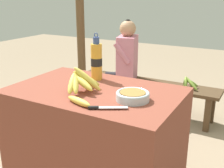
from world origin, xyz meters
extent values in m
cube|color=brown|center=(0.00, 0.00, 0.39)|extent=(1.12, 0.72, 0.78)
sphere|color=#4C381E|center=(-0.10, -0.08, 0.85)|extent=(0.05, 0.05, 0.05)
ellipsoid|color=#E0C64C|center=(-0.07, -0.14, 0.85)|extent=(0.10, 0.17, 0.13)
ellipsoid|color=#E0C64C|center=(-0.06, -0.13, 0.85)|extent=(0.14, 0.16, 0.13)
ellipsoid|color=#E0C64C|center=(-0.03, -0.10, 0.85)|extent=(0.20, 0.09, 0.11)
ellipsoid|color=#E0C64C|center=(-0.02, -0.06, 0.86)|extent=(0.20, 0.09, 0.17)
ellipsoid|color=#E0C64C|center=(-0.04, -0.03, 0.85)|extent=(0.16, 0.16, 0.14)
ellipsoid|color=#E0C64C|center=(-0.08, -0.01, 0.85)|extent=(0.08, 0.18, 0.14)
cylinder|color=silver|center=(0.30, -0.05, 0.80)|extent=(0.20, 0.20, 0.04)
torus|color=silver|center=(0.30, -0.05, 0.82)|extent=(0.20, 0.20, 0.02)
cylinder|color=olive|center=(0.30, -0.05, 0.82)|extent=(0.15, 0.15, 0.01)
cylinder|color=gold|center=(-0.11, 0.20, 0.91)|extent=(0.08, 0.08, 0.26)
cylinder|color=black|center=(-0.11, 0.20, 0.91)|extent=(0.08, 0.08, 0.06)
cylinder|color=#33477F|center=(-0.11, 0.20, 1.06)|extent=(0.04, 0.04, 0.05)
torus|color=#33477F|center=(-0.11, 0.20, 1.10)|extent=(0.03, 0.01, 0.03)
ellipsoid|color=#E0C64C|center=(0.06, -0.26, 0.80)|extent=(0.20, 0.09, 0.04)
cube|color=#BCBCC1|center=(0.26, -0.23, 0.79)|extent=(0.15, 0.10, 0.00)
cylinder|color=black|center=(0.17, -0.28, 0.79)|extent=(0.06, 0.05, 0.02)
cube|color=#4C3823|center=(-0.24, 1.45, 0.38)|extent=(1.70, 0.32, 0.04)
cube|color=#4C3823|center=(-0.99, 1.33, 0.18)|extent=(0.06, 0.06, 0.36)
cube|color=#4C3823|center=(0.51, 1.33, 0.18)|extent=(0.06, 0.06, 0.36)
cube|color=#4C3823|center=(-0.99, 1.57, 0.18)|extent=(0.06, 0.06, 0.36)
cube|color=#4C3823|center=(0.51, 1.57, 0.18)|extent=(0.06, 0.06, 0.36)
cylinder|color=#232328|center=(-0.68, 1.26, 0.20)|extent=(0.09, 0.09, 0.40)
cylinder|color=#232328|center=(-0.57, 1.29, 0.40)|extent=(0.31, 0.17, 0.09)
cylinder|color=#232328|center=(-0.73, 1.44, 0.20)|extent=(0.09, 0.09, 0.40)
cylinder|color=#232328|center=(-0.62, 1.47, 0.40)|extent=(0.31, 0.17, 0.09)
cube|color=#C67589|center=(-0.46, 1.42, 0.65)|extent=(0.29, 0.38, 0.52)
cylinder|color=#C67589|center=(-0.45, 1.25, 0.74)|extent=(0.21, 0.12, 0.25)
cylinder|color=#C67589|center=(-0.53, 1.57, 0.74)|extent=(0.21, 0.12, 0.25)
sphere|color=tan|center=(-0.46, 1.42, 1.00)|extent=(0.19, 0.19, 0.19)
sphere|color=black|center=(-0.46, 1.42, 1.07)|extent=(0.07, 0.07, 0.07)
sphere|color=#4C381E|center=(0.23, 1.45, 0.46)|extent=(0.05, 0.05, 0.05)
ellipsoid|color=olive|center=(0.24, 1.39, 0.47)|extent=(0.07, 0.16, 0.14)
ellipsoid|color=olive|center=(0.30, 1.42, 0.46)|extent=(0.19, 0.11, 0.14)
ellipsoid|color=olive|center=(0.29, 1.47, 0.46)|extent=(0.16, 0.09, 0.11)
ellipsoid|color=olive|center=(0.24, 1.51, 0.46)|extent=(0.06, 0.16, 0.13)
cylinder|color=brown|center=(-1.38, 1.79, 1.29)|extent=(0.11, 0.11, 2.58)
camera|label=1|loc=(0.95, -1.46, 1.38)|focal=45.00mm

